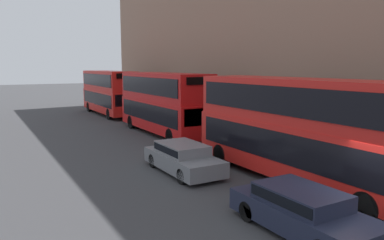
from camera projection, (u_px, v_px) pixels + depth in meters
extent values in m
plane|color=#38383A|center=(374.00, 233.00, 10.78)|extent=(200.00, 200.00, 0.00)
cube|color=red|center=(299.00, 149.00, 15.30)|extent=(2.55, 11.12, 2.13)
cube|color=red|center=(301.00, 101.00, 15.01)|extent=(2.50, 10.90, 1.81)
cube|color=black|center=(299.00, 143.00, 15.26)|extent=(2.59, 10.23, 1.19)
cube|color=black|center=(301.00, 99.00, 15.00)|extent=(2.59, 10.23, 1.08)
cylinder|color=black|center=(367.00, 207.00, 11.47)|extent=(0.30, 1.00, 1.00)
cylinder|color=black|center=(221.00, 154.00, 18.28)|extent=(0.30, 1.00, 1.00)
cylinder|color=black|center=(257.00, 149.00, 19.38)|extent=(0.30, 1.00, 1.00)
cube|color=red|center=(164.00, 115.00, 26.32)|extent=(2.55, 10.02, 2.08)
cube|color=red|center=(163.00, 86.00, 26.04)|extent=(2.50, 9.82, 1.87)
cube|color=black|center=(164.00, 111.00, 26.29)|extent=(2.59, 9.22, 1.17)
cube|color=black|center=(163.00, 85.00, 26.03)|extent=(2.59, 9.22, 1.12)
cube|color=black|center=(200.00, 117.00, 21.99)|extent=(2.17, 0.06, 1.04)
cube|color=black|center=(200.00, 81.00, 21.68)|extent=(1.78, 0.06, 0.45)
cylinder|color=black|center=(171.00, 136.00, 22.97)|extent=(0.30, 1.00, 1.00)
cylinder|color=black|center=(202.00, 133.00, 24.08)|extent=(0.30, 1.00, 1.00)
cylinder|color=black|center=(131.00, 122.00, 28.83)|extent=(0.30, 1.00, 1.00)
cylinder|color=black|center=(158.00, 120.00, 29.93)|extent=(0.30, 1.00, 1.00)
cube|color=red|center=(109.00, 101.00, 37.02)|extent=(2.55, 10.17, 2.08)
cube|color=red|center=(109.00, 81.00, 36.74)|extent=(2.50, 9.97, 1.86)
cube|color=black|center=(109.00, 98.00, 36.99)|extent=(2.59, 9.36, 1.16)
cube|color=black|center=(109.00, 80.00, 36.73)|extent=(2.59, 9.36, 1.12)
cube|color=black|center=(127.00, 100.00, 32.62)|extent=(2.17, 0.06, 1.04)
cube|color=black|center=(126.00, 76.00, 32.32)|extent=(1.78, 0.06, 0.45)
cylinder|color=black|center=(109.00, 114.00, 33.60)|extent=(0.30, 1.00, 1.00)
cylinder|color=black|center=(133.00, 112.00, 34.71)|extent=(0.30, 1.00, 1.00)
cylinder|color=black|center=(89.00, 107.00, 39.59)|extent=(0.30, 1.00, 1.00)
cylinder|color=black|center=(110.00, 106.00, 40.70)|extent=(0.30, 1.00, 1.00)
cube|color=#1E2338|center=(303.00, 216.00, 10.71)|extent=(1.87, 4.59, 0.67)
cube|color=#1E2338|center=(301.00, 196.00, 10.73)|extent=(1.65, 2.52, 0.46)
cube|color=black|center=(301.00, 195.00, 10.73)|extent=(1.69, 2.40, 0.29)
cylinder|color=black|center=(367.00, 236.00, 9.89)|extent=(0.22, 0.64, 0.64)
cylinder|color=black|center=(248.00, 211.00, 11.60)|extent=(0.22, 0.64, 0.64)
cylinder|color=black|center=(287.00, 202.00, 12.41)|extent=(0.22, 0.64, 0.64)
cube|color=slate|center=(183.00, 161.00, 16.90)|extent=(1.88, 4.57, 0.67)
cube|color=slate|center=(182.00, 148.00, 16.92)|extent=(1.66, 2.51, 0.47)
cube|color=black|center=(182.00, 148.00, 16.91)|extent=(1.69, 2.39, 0.30)
cylinder|color=black|center=(182.00, 176.00, 15.26)|extent=(0.22, 0.64, 0.64)
cylinder|color=black|center=(216.00, 171.00, 16.08)|extent=(0.22, 0.64, 0.64)
cylinder|color=black|center=(153.00, 161.00, 17.77)|extent=(0.22, 0.64, 0.64)
cylinder|color=black|center=(184.00, 157.00, 18.59)|extent=(0.22, 0.64, 0.64)
cylinder|color=brown|center=(235.00, 130.00, 24.12)|extent=(0.36, 0.36, 1.34)
sphere|color=tan|center=(235.00, 118.00, 24.01)|extent=(0.22, 0.22, 0.22)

